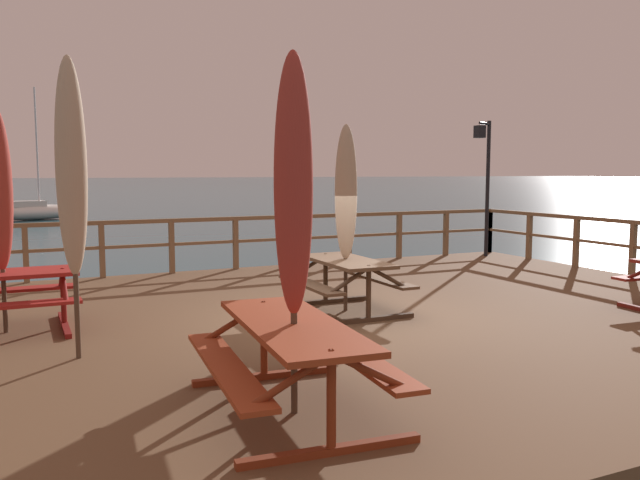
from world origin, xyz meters
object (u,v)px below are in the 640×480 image
object	(u,v)px
picnic_table_front_right	(346,274)
patio_umbrella_tall_back_left	(293,187)
patio_umbrella_short_back	(71,169)
picnic_table_back_right	(8,289)
sailboat_distant	(34,211)
lamp_post_hooked	(485,167)
picnic_table_front_left	(292,346)
patio_umbrella_short_front	(346,193)

from	to	relation	value
picnic_table_front_right	patio_umbrella_tall_back_left	world-z (taller)	patio_umbrella_tall_back_left
picnic_table_front_right	patio_umbrella_short_back	world-z (taller)	patio_umbrella_short_back
picnic_table_back_right	patio_umbrella_tall_back_left	bearing A→B (deg)	-61.82
picnic_table_front_right	sailboat_distant	xyz separation A→B (m)	(-3.30, 33.61, -0.86)
picnic_table_front_right	patio_umbrella_tall_back_left	size ratio (longest dim) A/B	0.58
picnic_table_front_right	lamp_post_hooked	xyz separation A→B (m)	(5.73, 4.01, 1.56)
picnic_table_front_left	patio_umbrella_short_back	bearing A→B (deg)	121.65
picnic_table_front_left	sailboat_distant	distance (m)	36.91
patio_umbrella_short_front	picnic_table_front_right	bearing A→B (deg)	-116.66
patio_umbrella_short_back	sailboat_distant	bearing A→B (deg)	89.34
sailboat_distant	picnic_table_front_left	bearing A→B (deg)	-88.29
patio_umbrella_tall_back_left	picnic_table_back_right	bearing A→B (deg)	118.18
picnic_table_front_left	patio_umbrella_short_front	bearing A→B (deg)	56.29
patio_umbrella_short_back	patio_umbrella_tall_back_left	bearing A→B (deg)	-58.84
patio_umbrella_short_front	picnic_table_back_right	bearing A→B (deg)	171.20
picnic_table_front_right	picnic_table_front_left	size ratio (longest dim) A/B	0.76
picnic_table_front_right	lamp_post_hooked	bearing A→B (deg)	35.00
sailboat_distant	patio_umbrella_short_front	bearing A→B (deg)	-84.32
patio_umbrella_short_front	sailboat_distant	size ratio (longest dim) A/B	0.35
picnic_table_front_right	lamp_post_hooked	world-z (taller)	lamp_post_hooked
patio_umbrella_short_front	sailboat_distant	distance (m)	33.76
sailboat_distant	patio_umbrella_short_back	bearing A→B (deg)	-90.66
patio_umbrella_short_front	lamp_post_hooked	distance (m)	6.93
picnic_table_back_right	sailboat_distant	size ratio (longest dim) A/B	0.22
patio_umbrella_short_front	patio_umbrella_tall_back_left	distance (m)	4.07
picnic_table_front_left	patio_umbrella_short_front	size ratio (longest dim) A/B	0.85
picnic_table_back_right	patio_umbrella_short_front	world-z (taller)	patio_umbrella_short_front
picnic_table_front_left	patio_umbrella_tall_back_left	distance (m)	1.33
patio_umbrella_tall_back_left	lamp_post_hooked	world-z (taller)	lamp_post_hooked
patio_umbrella_short_back	lamp_post_hooked	size ratio (longest dim) A/B	1.01
picnic_table_front_right	picnic_table_back_right	world-z (taller)	same
patio_umbrella_tall_back_left	patio_umbrella_short_back	world-z (taller)	patio_umbrella_short_back
patio_umbrella_tall_back_left	sailboat_distant	xyz separation A→B (m)	(-1.10, 36.93, -2.21)
picnic_table_back_right	patio_umbrella_tall_back_left	xyz separation A→B (m)	(2.19, -4.08, 1.35)
sailboat_distant	picnic_table_back_right	bearing A→B (deg)	-91.90
picnic_table_back_right	lamp_post_hooked	bearing A→B (deg)	17.81
picnic_table_front_right	patio_umbrella_tall_back_left	bearing A→B (deg)	-123.54
picnic_table_back_right	patio_umbrella_short_back	distance (m)	2.30
picnic_table_front_left	sailboat_distant	size ratio (longest dim) A/B	0.30
picnic_table_back_right	lamp_post_hooked	world-z (taller)	lamp_post_hooked
picnic_table_front_left	lamp_post_hooked	bearing A→B (deg)	42.58
picnic_table_front_left	patio_umbrella_short_back	size ratio (longest dim) A/B	0.71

